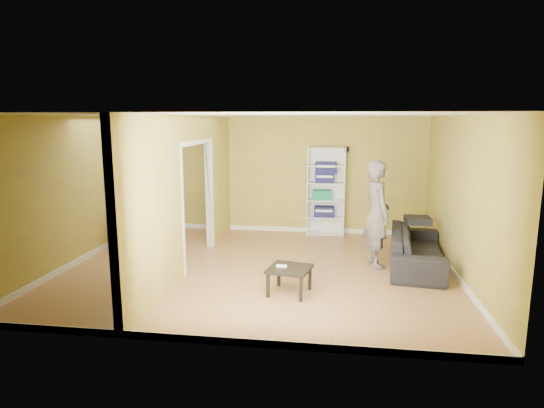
{
  "coord_description": "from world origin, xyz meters",
  "views": [
    {
      "loc": [
        1.26,
        -7.4,
        2.51
      ],
      "look_at": [
        0.2,
        0.2,
        1.1
      ],
      "focal_mm": 30.0,
      "sensor_mm": 36.0,
      "label": 1
    }
  ],
  "objects_px": {
    "bookshelf": "(326,191)",
    "sofa": "(417,243)",
    "dining_table": "(143,216)",
    "coffee_table": "(289,271)",
    "chair_far": "(158,214)",
    "chair_left": "(111,222)",
    "chair_near": "(136,227)",
    "person": "(377,205)"
  },
  "relations": [
    {
      "from": "bookshelf",
      "to": "sofa",
      "type": "bearing_deg",
      "value": -52.42
    },
    {
      "from": "dining_table",
      "to": "bookshelf",
      "type": "bearing_deg",
      "value": 20.71
    },
    {
      "from": "sofa",
      "to": "coffee_table",
      "type": "xyz_separation_m",
      "value": [
        -2.07,
        -1.55,
        -0.09
      ]
    },
    {
      "from": "sofa",
      "to": "chair_far",
      "type": "distance_m",
      "value": 5.36
    },
    {
      "from": "chair_far",
      "to": "sofa",
      "type": "bearing_deg",
      "value": -171.37
    },
    {
      "from": "chair_left",
      "to": "chair_far",
      "type": "xyz_separation_m",
      "value": [
        0.81,
        0.56,
        0.07
      ]
    },
    {
      "from": "sofa",
      "to": "chair_near",
      "type": "distance_m",
      "value": 5.19
    },
    {
      "from": "person",
      "to": "chair_left",
      "type": "bearing_deg",
      "value": 64.18
    },
    {
      "from": "sofa",
      "to": "person",
      "type": "xyz_separation_m",
      "value": [
        -0.71,
        -0.05,
        0.67
      ]
    },
    {
      "from": "person",
      "to": "coffee_table",
      "type": "bearing_deg",
      "value": 120.38
    },
    {
      "from": "dining_table",
      "to": "chair_far",
      "type": "height_order",
      "value": "chair_far"
    },
    {
      "from": "sofa",
      "to": "dining_table",
      "type": "distance_m",
      "value": 5.36
    },
    {
      "from": "bookshelf",
      "to": "coffee_table",
      "type": "height_order",
      "value": "bookshelf"
    },
    {
      "from": "chair_far",
      "to": "bookshelf",
      "type": "bearing_deg",
      "value": -144.45
    },
    {
      "from": "sofa",
      "to": "coffee_table",
      "type": "bearing_deg",
      "value": 134.06
    },
    {
      "from": "sofa",
      "to": "person",
      "type": "height_order",
      "value": "person"
    },
    {
      "from": "coffee_table",
      "to": "chair_far",
      "type": "xyz_separation_m",
      "value": [
        -3.14,
        2.84,
        0.19
      ]
    },
    {
      "from": "bookshelf",
      "to": "person",
      "type": "bearing_deg",
      "value": -66.9
    },
    {
      "from": "sofa",
      "to": "bookshelf",
      "type": "relative_size",
      "value": 1.14
    },
    {
      "from": "person",
      "to": "chair_left",
      "type": "relative_size",
      "value": 2.39
    },
    {
      "from": "bookshelf",
      "to": "coffee_table",
      "type": "distance_m",
      "value": 3.75
    },
    {
      "from": "chair_far",
      "to": "chair_left",
      "type": "bearing_deg",
      "value": 57.36
    },
    {
      "from": "bookshelf",
      "to": "chair_far",
      "type": "bearing_deg",
      "value": -166.93
    },
    {
      "from": "bookshelf",
      "to": "chair_left",
      "type": "height_order",
      "value": "bookshelf"
    },
    {
      "from": "coffee_table",
      "to": "chair_near",
      "type": "height_order",
      "value": "chair_near"
    },
    {
      "from": "sofa",
      "to": "coffee_table",
      "type": "height_order",
      "value": "sofa"
    },
    {
      "from": "person",
      "to": "chair_near",
      "type": "xyz_separation_m",
      "value": [
        -4.48,
        0.15,
        -0.57
      ]
    },
    {
      "from": "chair_near",
      "to": "coffee_table",
      "type": "bearing_deg",
      "value": -21.67
    },
    {
      "from": "chair_near",
      "to": "sofa",
      "type": "bearing_deg",
      "value": 5.19
    },
    {
      "from": "bookshelf",
      "to": "coffee_table",
      "type": "bearing_deg",
      "value": -96.83
    },
    {
      "from": "coffee_table",
      "to": "chair_far",
      "type": "height_order",
      "value": "chair_far"
    },
    {
      "from": "sofa",
      "to": "chair_near",
      "type": "height_order",
      "value": "chair_near"
    },
    {
      "from": "coffee_table",
      "to": "dining_table",
      "type": "xyz_separation_m",
      "value": [
        -3.24,
        2.28,
        0.27
      ]
    },
    {
      "from": "dining_table",
      "to": "chair_left",
      "type": "xyz_separation_m",
      "value": [
        -0.7,
        -0.0,
        -0.15
      ]
    },
    {
      "from": "chair_far",
      "to": "dining_table",
      "type": "bearing_deg",
      "value": 101.89
    },
    {
      "from": "bookshelf",
      "to": "chair_left",
      "type": "distance_m",
      "value": 4.63
    },
    {
      "from": "person",
      "to": "sofa",
      "type": "bearing_deg",
      "value": -103.95
    },
    {
      "from": "chair_near",
      "to": "chair_far",
      "type": "distance_m",
      "value": 1.18
    },
    {
      "from": "sofa",
      "to": "bookshelf",
      "type": "bearing_deg",
      "value": 44.67
    },
    {
      "from": "sofa",
      "to": "coffee_table",
      "type": "relative_size",
      "value": 3.74
    },
    {
      "from": "sofa",
      "to": "chair_near",
      "type": "relative_size",
      "value": 2.15
    },
    {
      "from": "person",
      "to": "chair_far",
      "type": "height_order",
      "value": "person"
    }
  ]
}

